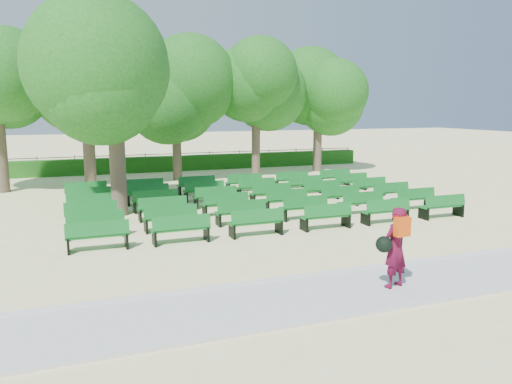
% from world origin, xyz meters
% --- Properties ---
extents(ground, '(120.00, 120.00, 0.00)m').
position_xyz_m(ground, '(0.00, 0.00, 0.00)').
color(ground, '#F1E69F').
extents(paving, '(30.00, 2.20, 0.06)m').
position_xyz_m(paving, '(0.00, -7.40, 0.03)').
color(paving, beige).
rests_on(paving, ground).
extents(curb, '(30.00, 0.12, 0.10)m').
position_xyz_m(curb, '(0.00, -6.25, 0.05)').
color(curb, silver).
rests_on(curb, ground).
extents(hedge, '(26.00, 0.70, 0.90)m').
position_xyz_m(hedge, '(0.00, 14.00, 0.45)').
color(hedge, '#1E5C17').
rests_on(hedge, ground).
extents(fence, '(26.00, 0.10, 1.02)m').
position_xyz_m(fence, '(0.00, 14.40, 0.00)').
color(fence, black).
rests_on(fence, ground).
extents(tree_line, '(21.80, 6.80, 7.04)m').
position_xyz_m(tree_line, '(0.00, 10.00, 0.00)').
color(tree_line, '#20661C').
rests_on(tree_line, ground).
extents(bench_array, '(1.66, 0.53, 1.04)m').
position_xyz_m(bench_array, '(1.01, 1.58, 0.09)').
color(bench_array, '#116622').
rests_on(bench_array, ground).
extents(tree_among, '(4.69, 4.69, 6.48)m').
position_xyz_m(tree_among, '(-3.72, 2.17, 4.34)').
color(tree_among, brown).
rests_on(tree_among, ground).
extents(person, '(0.85, 0.57, 1.73)m').
position_xyz_m(person, '(0.95, -7.54, 0.95)').
color(person, '#4F0B25').
rests_on(person, ground).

